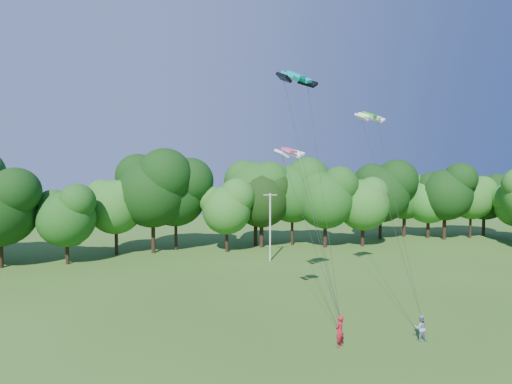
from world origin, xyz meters
name	(u,v)px	position (x,y,z in m)	size (l,w,h in m)	color
utility_pole	(270,226)	(6.11, 28.76, 4.09)	(1.57, 0.42, 7.94)	beige
kite_flyer_left	(340,331)	(2.08, 5.96, 0.95)	(0.70, 0.46, 1.90)	#AC1627
kite_flyer_right	(421,328)	(7.30, 5.17, 0.81)	(0.78, 0.61, 1.61)	#8A9BC0
kite_teal	(296,75)	(1.46, 11.12, 17.16)	(3.34, 2.44, 0.76)	#05A1A5
kite_green	(370,114)	(9.72, 14.49, 15.27)	(2.98, 2.06, 0.60)	green
kite_pink	(289,150)	(0.33, 9.62, 11.86)	(2.14, 1.49, 0.41)	#FA4584
tree_back_center	(262,191)	(7.92, 37.02, 7.82)	(8.61, 8.61, 12.53)	black
tree_back_east	(429,191)	(35.37, 36.12, 7.36)	(8.11, 8.11, 11.79)	#341E15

